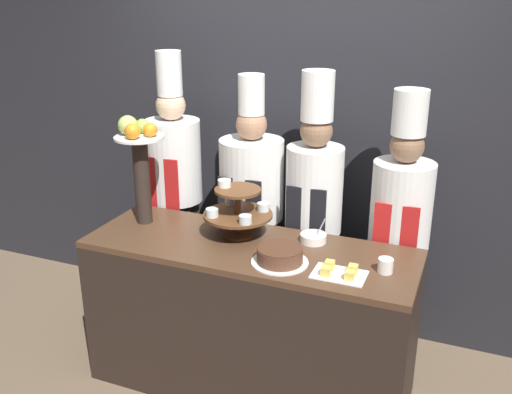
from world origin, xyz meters
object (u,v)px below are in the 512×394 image
Objects in this scene: chef_right at (399,225)px; serving_bowl_far at (313,238)px; cake_square_tray at (339,272)px; chef_center_left at (252,205)px; fruit_pedestal at (139,156)px; cup_white at (385,266)px; chef_left at (175,184)px; cake_round at (280,256)px; chef_center_right at (313,207)px; tiered_stand at (237,210)px.

serving_bowl_far is at bearing -141.58° from chef_right.
chef_center_left is (-0.74, 0.66, 0.01)m from cake_square_tray.
cup_white is at bearing -4.26° from fruit_pedestal.
chef_left is at bearing 180.00° from chef_center_left.
chef_center_left is (0.52, 0.43, -0.38)m from fruit_pedestal.
cake_round is at bearing 177.40° from cake_square_tray.
cake_round is (0.95, -0.21, -0.37)m from fruit_pedestal.
fruit_pedestal is 1.56m from chef_right.
chef_center_right is at bearing 116.76° from cake_square_tray.
chef_right is at bearing 91.73° from cup_white.
chef_left reaches higher than chef_center_left.
cake_round is 1.98× the size of serving_bowl_far.
fruit_pedestal is 2.45× the size of cake_square_tray.
tiered_stand is 1.49× the size of cake_square_tray.
fruit_pedestal is 0.34× the size of chef_left.
chef_right is at bearing 0.00° from chef_center_left.
fruit_pedestal is 0.37× the size of chef_center_left.
cake_square_tray is 1.45m from chef_left.
chef_center_left is (-0.94, 0.54, -0.01)m from cup_white.
chef_center_right is at bearing 106.93° from serving_bowl_far.
chef_right reaches higher than cake_square_tray.
chef_center_right reaches higher than cup_white.
tiered_stand is 0.61× the size of fruit_pedestal.
cake_square_tray is at bearing -105.81° from chef_right.
tiered_stand is at bearing 171.33° from cup_white.
tiered_stand is 0.22× the size of chef_center_left.
cake_square_tray is 0.15× the size of chef_right.
cup_white is (0.52, 0.10, -0.00)m from cake_round.
cup_white is 0.04× the size of chef_left.
fruit_pedestal is 1.08m from chef_center_right.
tiered_stand reaches higher than cup_white.
cup_white is at bearing -19.96° from chef_left.
cup_white is 0.04× the size of chef_right.
cake_round is 0.64m from chef_center_right.
cake_round is at bearing -169.06° from cup_white.
chef_left is at bearing 147.22° from tiered_stand.
chef_center_right is at bearing 180.00° from chef_right.
chef_left reaches higher than cake_round.
cup_white is 0.04× the size of chef_center_right.
chef_left is at bearing 153.05° from cake_square_tray.
cake_square_tray is at bearing -20.57° from tiered_stand.
tiered_stand is 0.23× the size of chef_right.
chef_center_left is (-0.42, 0.64, -0.01)m from cake_round.
serving_bowl_far is 0.08× the size of chef_center_right.
chef_center_left reaches higher than cup_white.
tiered_stand is 5.16× the size of cup_white.
chef_left is (-1.06, 0.33, 0.07)m from serving_bowl_far.
tiered_stand is 0.21× the size of chef_left.
tiered_stand is 0.44m from chef_center_left.
chef_right is at bearing 26.22° from tiered_stand.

